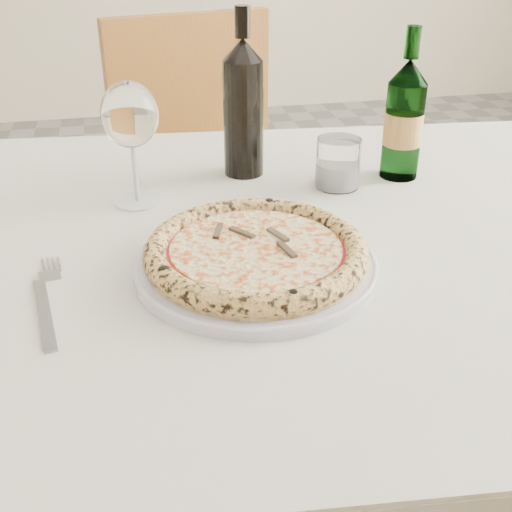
# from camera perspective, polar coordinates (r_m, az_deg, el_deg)

# --- Properties ---
(floor) EXTENTS (5.00, 6.00, 0.02)m
(floor) POSITION_cam_1_polar(r_m,az_deg,el_deg) (1.59, 4.06, -18.70)
(floor) COLOR slate
(floor) RESTS_ON ground
(dining_table) EXTENTS (1.67, 1.08, 0.76)m
(dining_table) POSITION_cam_1_polar(r_m,az_deg,el_deg) (0.93, -1.29, -2.48)
(dining_table) COLOR brown
(dining_table) RESTS_ON floor
(chair_far) EXTENTS (0.51, 0.51, 0.93)m
(chair_far) POSITION_cam_1_polar(r_m,az_deg,el_deg) (1.66, -4.26, 6.57)
(chair_far) COLOR brown
(chair_far) RESTS_ON floor
(plate) EXTENTS (0.30, 0.30, 0.02)m
(plate) POSITION_cam_1_polar(r_m,az_deg,el_deg) (0.80, -0.00, -0.70)
(plate) COLOR silver
(plate) RESTS_ON dining_table
(pizza) EXTENTS (0.28, 0.28, 0.03)m
(pizza) POSITION_cam_1_polar(r_m,az_deg,el_deg) (0.79, -0.00, 0.39)
(pizza) COLOR tan
(pizza) RESTS_ON plate
(fork) EXTENTS (0.04, 0.21, 0.00)m
(fork) POSITION_cam_1_polar(r_m,az_deg,el_deg) (0.78, -18.15, -3.81)
(fork) COLOR #8C919E
(fork) RESTS_ON dining_table
(wine_glass) EXTENTS (0.08, 0.08, 0.19)m
(wine_glass) POSITION_cam_1_polar(r_m,az_deg,el_deg) (0.96, -11.15, 11.97)
(wine_glass) COLOR silver
(wine_glass) RESTS_ON dining_table
(tumbler) EXTENTS (0.07, 0.07, 0.08)m
(tumbler) POSITION_cam_1_polar(r_m,az_deg,el_deg) (1.04, 7.28, 7.92)
(tumbler) COLOR white
(tumbler) RESTS_ON dining_table
(beer_bottle) EXTENTS (0.06, 0.06, 0.24)m
(beer_bottle) POSITION_cam_1_polar(r_m,az_deg,el_deg) (1.09, 13.01, 11.73)
(beer_bottle) COLOR #326134
(beer_bottle) RESTS_ON dining_table
(wine_bottle) EXTENTS (0.07, 0.07, 0.27)m
(wine_bottle) POSITION_cam_1_polar(r_m,az_deg,el_deg) (1.07, -1.14, 13.15)
(wine_bottle) COLOR black
(wine_bottle) RESTS_ON dining_table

